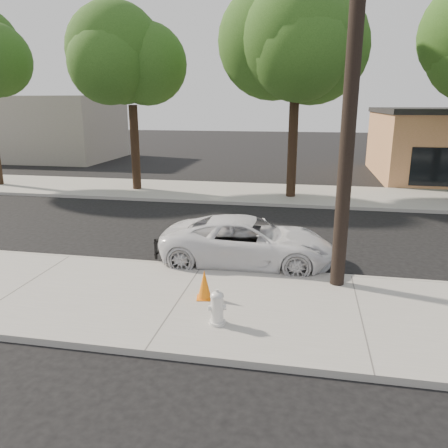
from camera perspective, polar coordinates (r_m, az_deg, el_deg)
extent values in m
plane|color=black|center=(14.13, -0.87, -2.98)|extent=(120.00, 120.00, 0.00)
cube|color=gray|center=(10.23, -5.84, -10.08)|extent=(90.00, 4.40, 0.15)
cube|color=gray|center=(22.24, 3.58, 4.05)|extent=(90.00, 5.00, 0.15)
cube|color=#9E9B93|center=(12.18, -2.89, -5.72)|extent=(90.00, 0.12, 0.16)
cube|color=gray|center=(40.22, -24.08, 11.38)|extent=(14.00, 8.00, 5.00)
cylinder|color=black|center=(10.46, 16.23, 15.85)|extent=(0.34, 0.34, 9.00)
cylinder|color=black|center=(23.15, -11.54, 9.73)|extent=(0.44, 0.44, 4.25)
sphere|color=#1C3F12|center=(23.08, -12.03, 18.47)|extent=(4.20, 4.20, 4.20)
sphere|color=#1C3F12|center=(22.58, -11.23, 21.44)|extent=(3.36, 3.36, 3.36)
cylinder|color=black|center=(21.03, 8.94, 9.99)|extent=(0.44, 0.44, 4.75)
sphere|color=#1C3F12|center=(21.03, 9.42, 20.82)|extent=(4.80, 4.80, 4.80)
sphere|color=#1C3F12|center=(20.71, 11.49, 24.39)|extent=(3.84, 3.84, 3.84)
imported|color=white|center=(12.47, 3.14, -2.27)|extent=(4.94, 2.38, 1.36)
cylinder|color=silver|center=(9.10, -0.90, -12.69)|extent=(0.34, 0.34, 0.06)
cylinder|color=silver|center=(8.98, -0.91, -11.22)|extent=(0.26, 0.26, 0.59)
ellipsoid|color=silver|center=(8.84, -0.91, -9.40)|extent=(0.28, 0.28, 0.19)
cylinder|color=silver|center=(8.95, -0.91, -10.88)|extent=(0.38, 0.22, 0.12)
cylinder|color=silver|center=(8.95, -0.91, -10.88)|extent=(0.20, 0.23, 0.15)
cube|color=orange|center=(10.19, -2.55, -9.59)|extent=(0.41, 0.41, 0.02)
cone|color=orange|center=(10.06, -2.58, -7.87)|extent=(0.36, 0.36, 0.69)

